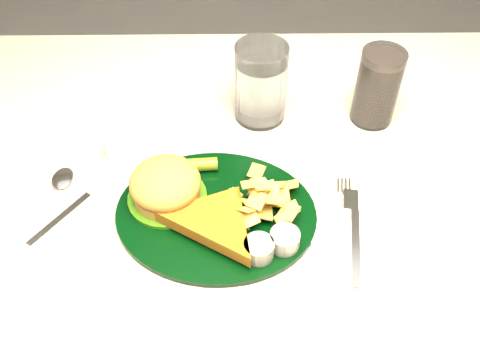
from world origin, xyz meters
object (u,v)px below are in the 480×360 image
object	(u,v)px
water_glass	(261,83)
fork_napkin	(355,240)
table	(240,325)
cola_glass	(377,87)
dinner_plate	(215,201)

from	to	relation	value
water_glass	fork_napkin	size ratio (longest dim) A/B	0.82
table	cola_glass	xyz separation A→B (m)	(0.21, 0.16, 0.43)
cola_glass	fork_napkin	size ratio (longest dim) A/B	0.79
cola_glass	fork_napkin	distance (m)	0.25
dinner_plate	fork_napkin	size ratio (longest dim) A/B	1.74
cola_glass	water_glass	bearing A→B (deg)	177.18
dinner_plate	water_glass	bearing A→B (deg)	78.45
water_glass	fork_napkin	distance (m)	0.28
dinner_plate	fork_napkin	world-z (taller)	dinner_plate
water_glass	cola_glass	xyz separation A→B (m)	(0.17, -0.01, -0.00)
dinner_plate	cola_glass	bearing A→B (deg)	45.33
dinner_plate	table	bearing A→B (deg)	54.01
table	fork_napkin	distance (m)	0.41
water_glass	cola_glass	size ratio (longest dim) A/B	1.04
table	fork_napkin	world-z (taller)	fork_napkin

